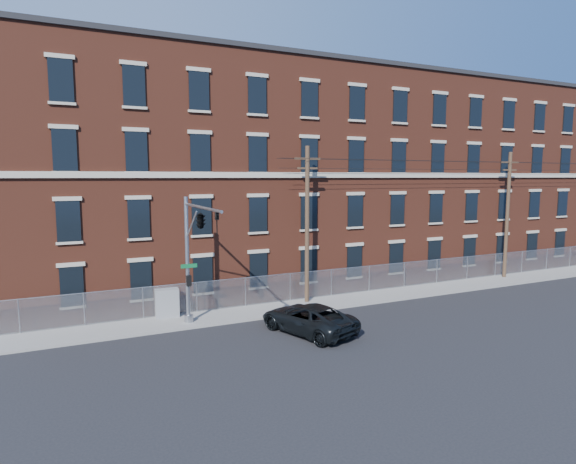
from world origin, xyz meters
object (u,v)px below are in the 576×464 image
(traffic_signal_mast, at_px, (197,233))
(utility_pole_near, at_px, (307,222))
(utility_cabinet, at_px, (167,303))
(pickup_truck, at_px, (308,318))

(traffic_signal_mast, relative_size, utility_pole_near, 0.70)
(utility_pole_near, relative_size, utility_cabinet, 6.09)
(utility_pole_near, bearing_deg, utility_cabinet, 177.42)
(utility_pole_near, distance_m, utility_cabinet, 9.93)
(utility_pole_near, xyz_separation_m, utility_cabinet, (-8.89, 0.40, -4.40))
(traffic_signal_mast, relative_size, utility_cabinet, 4.26)
(pickup_truck, height_order, utility_cabinet, utility_cabinet)
(pickup_truck, relative_size, utility_cabinet, 3.37)
(traffic_signal_mast, height_order, utility_cabinet, traffic_signal_mast)
(traffic_signal_mast, xyz_separation_m, utility_cabinet, (-0.89, 3.82, -4.45))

